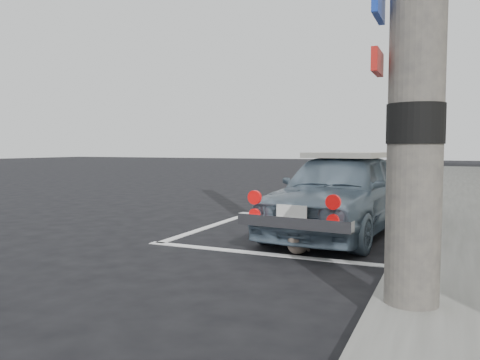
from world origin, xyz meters
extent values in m
plane|color=black|center=(0.00, 0.00, 0.00)|extent=(80.00, 80.00, 0.00)
cube|color=silver|center=(0.50, -0.50, 0.00)|extent=(3.00, 0.12, 0.01)
cube|color=silver|center=(0.50, 6.50, 0.00)|extent=(3.00, 0.12, 0.01)
cube|color=silver|center=(-0.90, 3.00, 0.00)|extent=(0.12, 7.00, 0.01)
cylinder|color=black|center=(2.05, -2.00, 1.30)|extent=(0.36, 0.36, 0.25)
cube|color=red|center=(1.81, -2.00, 1.70)|extent=(0.04, 0.30, 0.15)
cube|color=white|center=(1.80, -2.00, 1.70)|extent=(0.02, 0.16, 0.08)
imported|color=slate|center=(0.95, 1.00, 0.56)|extent=(1.61, 3.37, 1.11)
cube|color=white|center=(0.98, 1.32, 1.04)|extent=(1.03, 1.32, 0.07)
cube|color=silver|center=(0.80, -0.57, 0.38)|extent=(1.25, 0.24, 0.12)
cube|color=white|center=(0.80, -0.62, 0.48)|extent=(0.33, 0.05, 0.17)
cylinder|color=red|center=(0.37, -0.56, 0.62)|extent=(0.15, 0.05, 0.15)
cylinder|color=red|center=(1.23, -0.64, 0.62)|extent=(0.15, 0.05, 0.15)
cylinder|color=red|center=(0.37, -0.56, 0.44)|extent=(0.12, 0.05, 0.12)
cylinder|color=red|center=(1.23, -0.64, 0.44)|extent=(0.12, 0.05, 0.12)
ellipsoid|color=#77655A|center=(0.78, -0.33, 0.12)|extent=(0.24, 0.36, 0.21)
sphere|color=#77655A|center=(0.79, -0.48, 0.19)|extent=(0.14, 0.14, 0.14)
cone|color=#77655A|center=(0.75, -0.49, 0.26)|extent=(0.05, 0.05, 0.05)
cone|color=#77655A|center=(0.82, -0.48, 0.26)|extent=(0.05, 0.05, 0.05)
cylinder|color=#77655A|center=(0.83, -0.15, 0.04)|extent=(0.13, 0.22, 0.03)
camera|label=1|loc=(2.25, -5.15, 1.15)|focal=35.00mm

